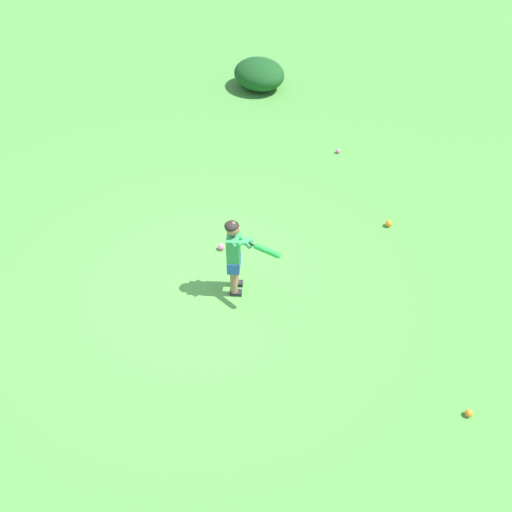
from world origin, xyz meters
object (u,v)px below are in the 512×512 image
at_px(play_ball_far_left, 221,247).
at_px(play_ball_by_bucket, 389,224).
at_px(child_batter, 236,251).
at_px(play_ball_center_lawn, 469,413).
at_px(play_ball_near_batter, 338,151).

height_order(play_ball_far_left, play_ball_by_bucket, play_ball_by_bucket).
height_order(child_batter, play_ball_center_lawn, child_batter).
bearing_deg(play_ball_center_lawn, play_ball_by_bucket, 158.16).
height_order(child_batter, play_ball_near_batter, child_batter).
xyz_separation_m(child_batter, play_ball_far_left, (-0.82, 0.14, -0.61)).
height_order(play_ball_center_lawn, play_ball_by_bucket, play_ball_by_bucket).
bearing_deg(play_ball_near_batter, play_ball_by_bucket, -12.66).
distance_m(play_ball_center_lawn, play_ball_near_batter, 5.24).
height_order(child_batter, play_ball_by_bucket, child_batter).
bearing_deg(play_ball_by_bucket, child_batter, -85.03).
xyz_separation_m(play_ball_center_lawn, play_ball_by_bucket, (-2.91, 1.17, 0.01)).
distance_m(play_ball_near_batter, play_ball_by_bucket, 2.12).
bearing_deg(play_ball_center_lawn, play_ball_far_left, -160.91).
height_order(play_ball_near_batter, play_ball_by_bucket, play_ball_by_bucket).
height_order(play_ball_near_batter, play_ball_far_left, play_ball_far_left).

